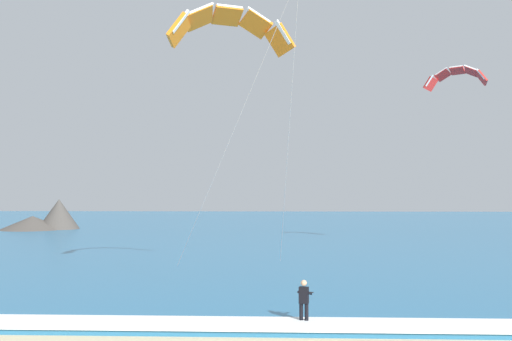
{
  "coord_description": "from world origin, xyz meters",
  "views": [
    {
      "loc": [
        -6.48,
        -4.3,
        4.86
      ],
      "look_at": [
        -7.39,
        18.47,
        5.78
      ],
      "focal_mm": 38.88,
      "sensor_mm": 36.0,
      "label": 1
    }
  ],
  "objects_px": {
    "kite_distant": "(456,75)",
    "surfboard": "(304,326)",
    "kitesurfer": "(304,301)",
    "kite_primary": "(229,25)"
  },
  "relations": [
    {
      "from": "kite_distant",
      "to": "surfboard",
      "type": "bearing_deg",
      "value": -117.71
    },
    {
      "from": "kitesurfer",
      "to": "kite_primary",
      "type": "relative_size",
      "value": 0.12
    },
    {
      "from": "surfboard",
      "to": "kite_distant",
      "type": "bearing_deg",
      "value": 62.29
    },
    {
      "from": "surfboard",
      "to": "kite_distant",
      "type": "distance_m",
      "value": 34.2
    },
    {
      "from": "surfboard",
      "to": "kitesurfer",
      "type": "height_order",
      "value": "kitesurfer"
    },
    {
      "from": "surfboard",
      "to": "kite_primary",
      "type": "relative_size",
      "value": 0.11
    },
    {
      "from": "kite_primary",
      "to": "kite_distant",
      "type": "xyz_separation_m",
      "value": [
        17.84,
        18.49,
        1.11
      ]
    },
    {
      "from": "kite_primary",
      "to": "surfboard",
      "type": "bearing_deg",
      "value": -68.2
    },
    {
      "from": "kite_primary",
      "to": "kitesurfer",
      "type": "bearing_deg",
      "value": -68.13
    },
    {
      "from": "surfboard",
      "to": "kite_primary",
      "type": "xyz_separation_m",
      "value": [
        -3.51,
        8.78,
        13.76
      ]
    }
  ]
}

